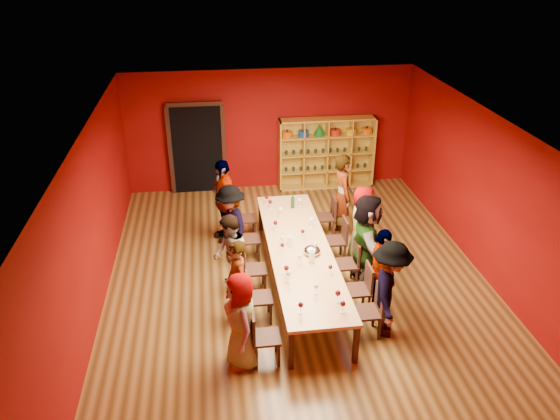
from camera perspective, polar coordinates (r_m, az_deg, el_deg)
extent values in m
cube|color=#553816|center=(10.23, 2.00, -7.72)|extent=(7.10, 9.10, 0.02)
cube|color=#6D0605|center=(13.59, -1.07, 8.40)|extent=(7.10, 0.02, 3.00)
cube|color=#6D0605|center=(5.90, 9.97, -20.18)|extent=(7.10, 0.02, 3.00)
cube|color=#6D0605|center=(9.56, -19.08, -1.43)|extent=(0.02, 9.10, 3.00)
cube|color=#6D0605|center=(10.59, 21.22, 1.00)|extent=(0.02, 9.10, 3.00)
cube|color=white|center=(8.88, 2.31, 8.57)|extent=(7.10, 9.10, 0.02)
cube|color=tan|center=(9.83, 2.07, -4.22)|extent=(1.10, 4.50, 0.06)
cube|color=black|center=(8.25, 1.15, -14.42)|extent=(0.08, 0.08, 0.69)
cube|color=black|center=(11.84, -2.04, -0.58)|extent=(0.08, 0.08, 0.69)
cube|color=black|center=(8.43, 7.94, -13.70)|extent=(0.08, 0.08, 0.69)
cube|color=black|center=(11.96, 2.63, -0.29)|extent=(0.08, 0.08, 0.69)
cube|color=black|center=(13.58, -8.63, 6.29)|extent=(1.20, 0.14, 2.20)
cube|color=black|center=(13.16, -8.97, 10.88)|extent=(1.32, 0.06, 0.10)
cube|color=black|center=(13.54, -11.39, 6.01)|extent=(0.10, 0.06, 2.20)
cube|color=black|center=(13.51, -5.86, 6.35)|extent=(0.10, 0.06, 2.20)
cube|color=gold|center=(13.60, -0.01, 5.73)|extent=(0.04, 0.40, 1.80)
cube|color=gold|center=(14.09, 9.60, 6.12)|extent=(0.04, 0.40, 1.80)
cube|color=gold|center=(13.51, 5.03, 9.44)|extent=(2.40, 0.40, 0.04)
cube|color=gold|center=(14.13, 4.74, 2.61)|extent=(2.40, 0.40, 0.04)
cube|color=gold|center=(13.97, 4.72, 6.22)|extent=(2.40, 0.02, 1.80)
cube|color=gold|center=(13.97, 4.81, 4.22)|extent=(2.36, 0.38, 0.03)
cube|color=gold|center=(13.80, 4.88, 5.95)|extent=(2.36, 0.38, 0.03)
cube|color=gold|center=(13.65, 4.95, 7.72)|extent=(2.36, 0.38, 0.03)
cube|color=gold|center=(13.69, 2.41, 5.85)|extent=(0.03, 0.38, 1.76)
cube|color=gold|center=(13.80, 4.88, 5.95)|extent=(0.03, 0.38, 1.76)
cube|color=gold|center=(13.94, 7.31, 6.04)|extent=(0.03, 0.38, 1.76)
cylinder|color=#D2640C|center=(13.44, 0.76, 7.92)|extent=(0.26, 0.26, 0.15)
sphere|color=black|center=(13.41, 0.76, 8.30)|extent=(0.05, 0.05, 0.05)
cylinder|color=#153E95|center=(13.50, 2.46, 7.99)|extent=(0.26, 0.26, 0.15)
sphere|color=black|center=(13.47, 2.47, 8.37)|extent=(0.05, 0.05, 0.05)
cylinder|color=#196722|center=(13.59, 4.13, 7.91)|extent=(0.26, 0.26, 0.08)
cone|color=#196722|center=(13.54, 4.15, 8.51)|extent=(0.24, 0.24, 0.22)
cylinder|color=#B22414|center=(13.66, 5.80, 8.10)|extent=(0.26, 0.26, 0.15)
sphere|color=black|center=(13.63, 5.82, 8.48)|extent=(0.05, 0.05, 0.05)
cylinder|color=gold|center=(13.76, 7.44, 8.14)|extent=(0.26, 0.26, 0.15)
sphere|color=black|center=(13.73, 7.46, 8.52)|extent=(0.05, 0.05, 0.05)
cylinder|color=#D2640C|center=(13.86, 9.05, 8.18)|extent=(0.26, 0.26, 0.15)
sphere|color=black|center=(13.84, 9.08, 8.55)|extent=(0.05, 0.05, 0.05)
cylinder|color=black|center=(13.77, 0.66, 4.27)|extent=(0.07, 0.07, 0.10)
cylinder|color=black|center=(13.79, 1.42, 4.31)|extent=(0.07, 0.07, 0.10)
cylinder|color=black|center=(13.82, 2.18, 4.35)|extent=(0.07, 0.07, 0.10)
cylinder|color=black|center=(13.85, 2.93, 4.38)|extent=(0.07, 0.07, 0.10)
cylinder|color=black|center=(13.89, 3.69, 4.42)|extent=(0.07, 0.07, 0.10)
cylinder|color=black|center=(13.92, 4.44, 4.45)|extent=(0.07, 0.07, 0.10)
cylinder|color=black|center=(13.96, 5.18, 4.49)|extent=(0.07, 0.07, 0.10)
cylinder|color=black|center=(14.00, 5.92, 4.52)|extent=(0.07, 0.07, 0.10)
cylinder|color=black|center=(14.04, 6.66, 4.55)|extent=(0.07, 0.07, 0.10)
cylinder|color=black|center=(14.09, 7.39, 4.58)|extent=(0.07, 0.07, 0.10)
cylinder|color=black|center=(14.14, 8.12, 4.61)|extent=(0.07, 0.07, 0.10)
cylinder|color=black|center=(14.19, 8.84, 4.64)|extent=(0.07, 0.07, 0.10)
cylinder|color=black|center=(13.60, 0.67, 6.02)|extent=(0.07, 0.07, 0.10)
cylinder|color=black|center=(13.63, 1.44, 6.06)|extent=(0.07, 0.07, 0.10)
cylinder|color=black|center=(13.66, 2.21, 6.09)|extent=(0.07, 0.07, 0.10)
cylinder|color=black|center=(13.69, 2.98, 6.13)|extent=(0.07, 0.07, 0.10)
cylinder|color=black|center=(13.72, 3.74, 6.16)|extent=(0.07, 0.07, 0.10)
cylinder|color=black|center=(13.76, 4.50, 6.19)|extent=(0.07, 0.07, 0.10)
cylinder|color=black|center=(13.80, 5.26, 6.22)|extent=(0.07, 0.07, 0.10)
cylinder|color=black|center=(13.84, 6.01, 6.24)|extent=(0.07, 0.07, 0.10)
cylinder|color=black|center=(13.88, 6.76, 6.27)|extent=(0.07, 0.07, 0.10)
cylinder|color=black|center=(13.93, 7.50, 6.30)|extent=(0.07, 0.07, 0.10)
cylinder|color=black|center=(13.97, 8.24, 6.32)|extent=(0.07, 0.07, 0.10)
cylinder|color=black|center=(14.02, 8.97, 6.34)|extent=(0.07, 0.07, 0.10)
cube|color=black|center=(8.34, -1.47, -13.16)|extent=(0.42, 0.42, 0.04)
cube|color=black|center=(8.17, -2.84, -11.97)|extent=(0.04, 0.40, 0.44)
cube|color=black|center=(8.34, -2.52, -15.18)|extent=(0.04, 0.04, 0.41)
cube|color=black|center=(8.37, -0.12, -14.98)|extent=(0.04, 0.04, 0.41)
cube|color=black|center=(8.60, -2.74, -13.67)|extent=(0.04, 0.04, 0.41)
cube|color=black|center=(8.62, -0.42, -13.49)|extent=(0.04, 0.04, 0.41)
imported|color=beige|center=(8.10, -4.08, -11.46)|extent=(0.55, 0.82, 1.55)
cube|color=black|center=(9.12, -2.17, -9.16)|extent=(0.42, 0.42, 0.04)
cube|color=black|center=(8.97, -3.42, -8.01)|extent=(0.04, 0.40, 0.44)
cube|color=black|center=(9.11, -3.12, -11.01)|extent=(0.04, 0.04, 0.41)
cube|color=black|center=(9.13, -0.96, -10.85)|extent=(0.04, 0.04, 0.41)
cube|color=black|center=(9.38, -3.30, -9.74)|extent=(0.04, 0.04, 0.41)
cube|color=black|center=(9.40, -1.21, -9.59)|extent=(0.04, 0.04, 0.41)
imported|color=silver|center=(8.92, -4.52, -7.63)|extent=(0.53, 0.63, 1.51)
cube|color=black|center=(9.83, -2.68, -6.24)|extent=(0.42, 0.42, 0.04)
cube|color=black|center=(9.69, -3.83, -5.12)|extent=(0.04, 0.40, 0.44)
cube|color=black|center=(9.80, -3.56, -7.95)|extent=(0.04, 0.04, 0.41)
cube|color=black|center=(9.83, -1.56, -7.81)|extent=(0.04, 0.04, 0.41)
cube|color=black|center=(10.08, -3.71, -6.85)|extent=(0.04, 0.04, 0.41)
cube|color=black|center=(10.11, -1.78, -6.72)|extent=(0.04, 0.04, 0.41)
imported|color=silver|center=(9.63, -5.21, -4.76)|extent=(0.48, 0.78, 1.52)
cube|color=black|center=(10.77, -3.23, -3.06)|extent=(0.42, 0.42, 0.04)
cube|color=black|center=(10.65, -4.28, -2.00)|extent=(0.04, 0.40, 0.44)
cube|color=black|center=(10.73, -4.03, -4.60)|extent=(0.04, 0.04, 0.41)
cube|color=black|center=(10.75, -2.22, -4.49)|extent=(0.04, 0.04, 0.41)
cube|color=black|center=(11.02, -4.15, -3.69)|extent=(0.04, 0.04, 0.41)
cube|color=black|center=(11.04, -2.39, -3.58)|extent=(0.04, 0.04, 0.41)
imported|color=#47474B|center=(10.58, -5.13, -1.46)|extent=(0.73, 1.11, 1.59)
cube|color=black|center=(11.54, -3.59, -0.91)|extent=(0.42, 0.42, 0.04)
cube|color=black|center=(11.42, -4.58, 0.10)|extent=(0.04, 0.40, 0.44)
cube|color=black|center=(11.49, -4.34, -2.34)|extent=(0.04, 0.04, 0.41)
cube|color=black|center=(11.51, -2.65, -2.24)|extent=(0.04, 0.04, 0.41)
cube|color=black|center=(11.79, -4.45, -1.55)|extent=(0.04, 0.04, 0.41)
cube|color=black|center=(11.81, -2.81, -1.45)|extent=(0.04, 0.04, 0.41)
imported|color=#5673B2|center=(11.32, -5.90, 1.03)|extent=(0.80, 1.14, 1.78)
cube|color=black|center=(8.92, 9.09, -10.48)|extent=(0.42, 0.42, 0.04)
cube|color=black|center=(8.83, 10.40, -9.11)|extent=(0.04, 0.40, 0.44)
cube|color=black|center=(8.89, 8.21, -12.41)|extent=(0.04, 0.04, 0.41)
cube|color=black|center=(8.97, 10.35, -12.15)|extent=(0.04, 0.04, 0.41)
cube|color=black|center=(9.14, 7.65, -11.09)|extent=(0.04, 0.04, 0.41)
cube|color=black|center=(9.23, 9.72, -10.86)|extent=(0.04, 0.04, 0.41)
imported|color=#4E4E53|center=(8.78, 11.41, -8.15)|extent=(0.78, 1.16, 1.66)
cube|color=black|center=(9.39, 8.07, -8.28)|extent=(0.42, 0.42, 0.04)
cube|color=black|center=(9.30, 9.30, -6.95)|extent=(0.04, 0.40, 0.44)
cube|color=black|center=(9.35, 7.23, -10.10)|extent=(0.04, 0.04, 0.41)
cube|color=black|center=(9.43, 9.26, -9.88)|extent=(0.04, 0.04, 0.41)
cube|color=black|center=(9.61, 6.73, -8.90)|extent=(0.04, 0.04, 0.41)
cube|color=black|center=(9.69, 8.70, -8.71)|extent=(0.04, 0.04, 0.41)
imported|color=#5C8FBE|center=(9.30, 10.50, -6.29)|extent=(0.50, 0.94, 1.55)
cube|color=black|center=(10.04, 6.86, -5.63)|extent=(0.42, 0.42, 0.04)
cube|color=black|center=(9.96, 7.99, -4.38)|extent=(0.04, 0.40, 0.44)
cube|color=black|center=(9.99, 6.07, -7.32)|extent=(0.04, 0.04, 0.41)
cube|color=black|center=(10.07, 7.97, -7.15)|extent=(0.04, 0.04, 0.41)
cube|color=black|center=(10.27, 5.64, -6.27)|extent=(0.04, 0.04, 0.41)
cube|color=black|center=(10.34, 7.48, -6.11)|extent=(0.04, 0.04, 0.41)
imported|color=#141938|center=(9.90, 9.01, -3.19)|extent=(0.61, 1.69, 1.79)
cube|color=black|center=(10.76, 5.76, -3.21)|extent=(0.42, 0.42, 0.04)
cube|color=black|center=(10.68, 6.81, -2.02)|extent=(0.04, 0.40, 0.44)
cube|color=black|center=(10.69, 5.02, -4.77)|extent=(0.04, 0.04, 0.41)
cube|color=black|center=(10.77, 6.79, -4.62)|extent=(0.04, 0.04, 0.41)
cube|color=black|center=(10.98, 4.64, -3.85)|extent=(0.04, 0.04, 0.41)
cube|color=black|center=(11.05, 6.37, -3.72)|extent=(0.04, 0.04, 0.41)
imported|color=#4E4E53|center=(10.72, 8.54, -1.40)|extent=(0.44, 0.77, 1.55)
cube|color=black|center=(11.62, 4.65, -0.75)|extent=(0.42, 0.42, 0.04)
cube|color=black|center=(11.55, 5.62, 0.37)|extent=(0.04, 0.40, 0.44)
cube|color=black|center=(11.55, 3.96, -2.18)|extent=(0.04, 0.04, 0.41)
cube|color=black|center=(11.61, 5.60, -2.06)|extent=(0.04, 0.04, 0.41)
cube|color=black|center=(11.84, 3.64, -1.39)|extent=(0.04, 0.04, 0.41)
cube|color=black|center=(11.91, 5.24, -1.28)|extent=(0.04, 0.04, 0.41)
imported|color=#C0808E|center=(11.48, 6.55, 1.53)|extent=(0.51, 0.68, 1.83)
cylinder|color=white|center=(8.33, 6.53, -10.56)|extent=(0.07, 0.07, 0.01)
cylinder|color=white|center=(8.29, 6.55, -10.22)|extent=(0.01, 0.01, 0.11)
ellipsoid|color=#43070B|center=(8.23, 6.58, -9.71)|extent=(0.08, 0.08, 0.09)
cylinder|color=white|center=(9.72, 0.25, -4.36)|extent=(0.06, 0.06, 0.01)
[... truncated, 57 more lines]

